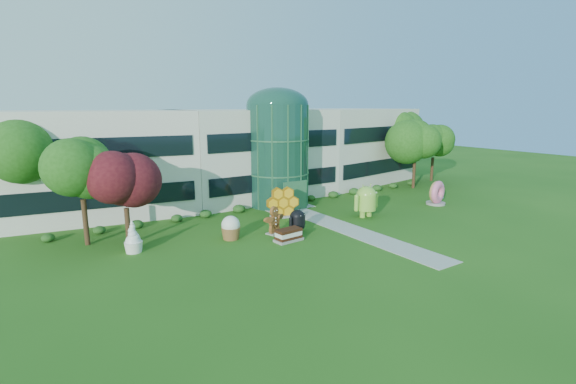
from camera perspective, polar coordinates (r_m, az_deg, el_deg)
ground at (r=32.87m, az=9.95°, el=-5.67°), size 140.00×140.00×0.00m
building at (r=46.33m, az=-5.41°, el=5.40°), size 46.00×15.00×9.30m
atrium at (r=41.15m, az=-1.42°, el=5.00°), size 6.00×6.00×9.80m
walkway at (r=34.26m, az=7.65°, el=-4.83°), size 2.40×20.00×0.04m
tree_red at (r=31.43m, az=-21.28°, el=-1.45°), size 4.00×4.00×6.00m
trees_backdrop at (r=42.08m, az=-2.14°, el=4.18°), size 52.00×8.00×8.40m
android_green at (r=37.51m, az=10.67°, el=-0.93°), size 2.92×1.98×3.27m
android_black at (r=32.43m, az=1.29°, el=-3.76°), size 2.14×1.70×2.14m
donut at (r=44.16m, az=19.63°, el=-0.06°), size 2.52×1.57×2.44m
gingerbread at (r=32.19m, az=-1.89°, el=-3.83°), size 2.54×1.59×2.19m
ice_cream_sandwich at (r=30.61m, az=0.08°, el=-5.88°), size 2.18×1.22×0.93m
honeycomb at (r=36.82m, az=-0.73°, el=-1.62°), size 3.29×1.77×2.45m
froyo at (r=30.03m, az=-20.45°, el=-5.72°), size 1.71×1.71×2.22m
cupcake at (r=31.22m, az=-7.83°, el=-4.83°), size 1.94×1.94×1.78m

